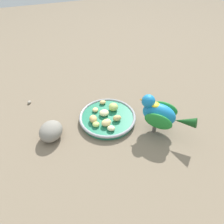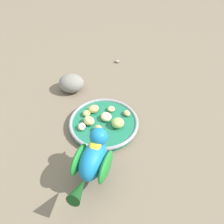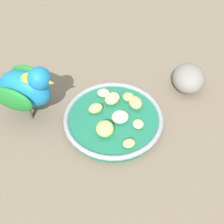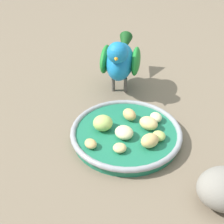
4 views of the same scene
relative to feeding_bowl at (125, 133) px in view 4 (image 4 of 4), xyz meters
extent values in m
plane|color=#756651|center=(0.00, -0.01, -0.01)|extent=(4.00, 4.00, 0.00)
cylinder|color=#1E7251|center=(0.00, 0.00, 0.00)|extent=(0.21, 0.21, 0.02)
torus|color=#93969B|center=(0.00, 0.00, 0.01)|extent=(0.23, 0.23, 0.01)
ellipsoid|color=tan|center=(-0.01, -0.08, 0.01)|extent=(0.03, 0.02, 0.02)
ellipsoid|color=beige|center=(0.01, -0.01, 0.02)|extent=(0.04, 0.04, 0.02)
ellipsoid|color=#B2CC66|center=(-0.04, -0.03, 0.02)|extent=(0.05, 0.05, 0.03)
ellipsoid|color=#B2CC66|center=(0.06, 0.03, 0.01)|extent=(0.04, 0.04, 0.02)
ellipsoid|color=tan|center=(0.06, 0.00, 0.02)|extent=(0.03, 0.04, 0.03)
ellipsoid|color=beige|center=(0.02, 0.07, 0.01)|extent=(0.04, 0.04, 0.02)
ellipsoid|color=#E5C67F|center=(0.02, 0.04, 0.02)|extent=(0.04, 0.04, 0.03)
ellipsoid|color=tan|center=(-0.02, 0.03, 0.02)|extent=(0.04, 0.03, 0.02)
ellipsoid|color=#E5C67F|center=(0.04, -0.05, 0.01)|extent=(0.03, 0.03, 0.02)
cylinder|color=#59544C|center=(-0.13, 0.13, 0.01)|extent=(0.01, 0.01, 0.04)
cylinder|color=#59544C|center=(-0.16, 0.11, 0.01)|extent=(0.01, 0.01, 0.04)
ellipsoid|color=#197AB7|center=(-0.15, 0.12, 0.07)|extent=(0.13, 0.13, 0.08)
ellipsoid|color=#1E7F2D|center=(-0.13, 0.15, 0.07)|extent=(0.08, 0.09, 0.06)
ellipsoid|color=#1E7F2D|center=(-0.18, 0.10, 0.07)|extent=(0.08, 0.09, 0.06)
cone|color=#144719|center=(-0.21, 0.19, 0.07)|extent=(0.08, 0.08, 0.05)
sphere|color=#197AB7|center=(-0.12, 0.09, 0.11)|extent=(0.07, 0.07, 0.05)
cone|color=orange|center=(-0.11, 0.07, 0.11)|extent=(0.03, 0.03, 0.02)
ellipsoid|color=yellow|center=(-0.14, 0.10, 0.10)|extent=(0.05, 0.05, 0.01)
camera|label=1|loc=(0.20, 0.52, 0.53)|focal=31.00mm
camera|label=2|loc=(-0.53, 0.30, 0.66)|focal=44.78mm
camera|label=3|loc=(-0.20, -0.34, 0.47)|focal=43.47mm
camera|label=4|loc=(0.36, -0.35, 0.41)|focal=51.06mm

